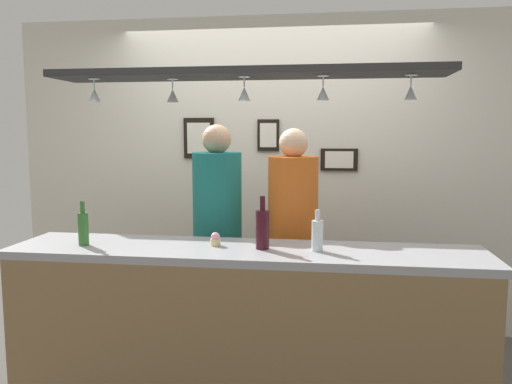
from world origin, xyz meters
The scene contains 17 objects.
back_wall centered at (0.00, 1.10, 1.30)m, with size 4.40×0.06×2.60m, color silver.
bar_counter centered at (0.00, -0.50, 0.68)m, with size 2.70×0.55×1.00m.
overhead_glass_rack centered at (0.00, -0.30, 1.98)m, with size 2.20×0.36×0.04m, color black.
hanging_wineglass_far_left centered at (-0.86, -0.36, 1.87)m, with size 0.07×0.07×0.13m.
hanging_wineglass_left centered at (-0.43, -0.28, 1.87)m, with size 0.07×0.07×0.13m.
hanging_wineglass_center_left centered at (0.00, -0.35, 1.87)m, with size 0.07×0.07×0.13m.
hanging_wineglass_center centered at (0.43, -0.34, 1.87)m, with size 0.07×0.07×0.13m.
hanging_wineglass_center_right centered at (0.89, -0.30, 1.87)m, with size 0.07×0.07×0.13m.
person_left_teal_shirt centered at (-0.30, 0.29, 1.03)m, with size 0.34×0.34×1.71m.
person_right_orange_shirt centered at (0.23, 0.29, 1.01)m, with size 0.34×0.34×1.68m.
bottle_beer_green_import centered at (-0.94, -0.41, 1.10)m, with size 0.06×0.06×0.26m.
bottle_wine_dark_red centered at (0.10, -0.35, 1.12)m, with size 0.08×0.08×0.30m.
bottle_soda_clear centered at (0.41, -0.36, 1.09)m, with size 0.06×0.06×0.23m.
cupcake centered at (-0.18, -0.31, 1.04)m, with size 0.06×0.06×0.08m.
picture_frame_lower_pair centered at (0.55, 1.06, 1.43)m, with size 0.30×0.02×0.18m.
picture_frame_caricature centered at (-0.63, 1.06, 1.60)m, with size 0.26×0.02×0.34m.
picture_frame_crest centered at (-0.03, 1.06, 1.63)m, with size 0.18×0.02×0.26m.
Camera 1 is at (0.46, -3.11, 1.65)m, focal length 35.37 mm.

